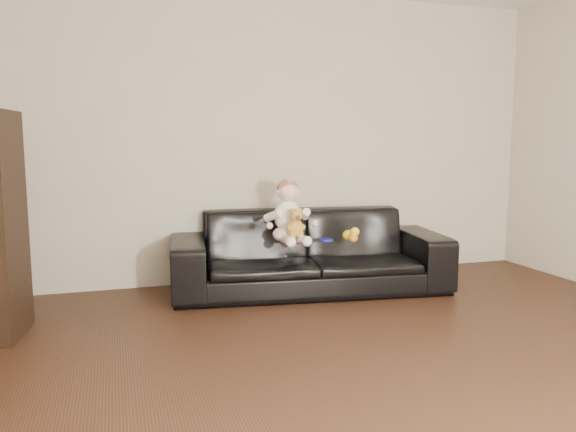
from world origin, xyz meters
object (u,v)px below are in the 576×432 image
object	(u,v)px
toy_blue_disc	(326,240)
sofa	(309,251)
teddy_bear	(296,224)
toy_green	(349,235)
toy_rattle	(353,238)
baby	(289,215)

from	to	relation	value
toy_blue_disc	sofa	bearing A→B (deg)	127.04
teddy_bear	toy_green	world-z (taller)	teddy_bear
teddy_bear	toy_blue_disc	bearing A→B (deg)	33.08
sofa	toy_rattle	world-z (taller)	sofa
teddy_bear	toy_blue_disc	xyz separation A→B (m)	(0.32, 0.14, -0.17)
baby	toy_green	bearing A→B (deg)	-11.78
toy_rattle	toy_green	bearing A→B (deg)	87.85
toy_rattle	sofa	bearing A→B (deg)	136.37
sofa	toy_rattle	size ratio (longest dim) A/B	30.36
sofa	toy_blue_disc	size ratio (longest dim) A/B	21.38
sofa	toy_green	world-z (taller)	sofa
teddy_bear	toy_green	distance (m)	0.53
baby	toy_blue_disc	bearing A→B (deg)	-7.99
teddy_bear	toy_rattle	world-z (taller)	teddy_bear
sofa	teddy_bear	distance (m)	0.46
sofa	toy_green	size ratio (longest dim) A/B	17.94
sofa	baby	size ratio (longest dim) A/B	4.49
baby	toy_blue_disc	world-z (taller)	baby
teddy_bear	toy_blue_disc	world-z (taller)	teddy_bear
toy_blue_disc	toy_rattle	bearing A→B (deg)	-36.55
toy_rattle	toy_blue_disc	size ratio (longest dim) A/B	0.70
sofa	toy_blue_disc	bearing A→B (deg)	-45.86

